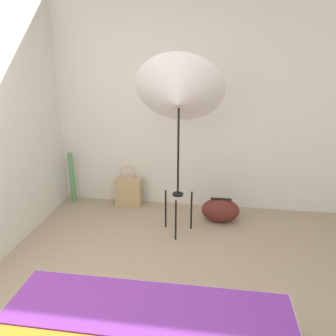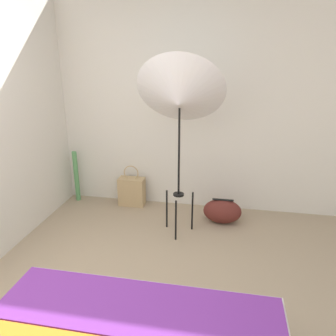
% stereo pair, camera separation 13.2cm
% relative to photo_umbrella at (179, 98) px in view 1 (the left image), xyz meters
% --- Properties ---
extents(wall_back, '(8.00, 0.05, 2.60)m').
position_rel_photo_umbrella_xyz_m(wall_back, '(-0.32, 0.76, -0.20)').
color(wall_back, silver).
rests_on(wall_back, ground_plane).
extents(photo_umbrella, '(0.91, 0.73, 1.93)m').
position_rel_photo_umbrella_xyz_m(photo_umbrella, '(0.00, 0.00, 0.00)').
color(photo_umbrella, black).
rests_on(photo_umbrella, ground_plane).
extents(tote_bag, '(0.34, 0.17, 0.55)m').
position_rel_photo_umbrella_xyz_m(tote_bag, '(-0.72, 0.59, -1.30)').
color(tote_bag, tan).
rests_on(tote_bag, ground_plane).
extents(duffel_bag, '(0.45, 0.29, 0.29)m').
position_rel_photo_umbrella_xyz_m(duffel_bag, '(0.48, 0.32, -1.35)').
color(duffel_bag, '#5B231E').
rests_on(duffel_bag, ground_plane).
extents(paper_roll, '(0.06, 0.06, 0.69)m').
position_rel_photo_umbrella_xyz_m(paper_roll, '(-1.49, 0.60, -1.15)').
color(paper_roll, '#56995B').
rests_on(paper_roll, ground_plane).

